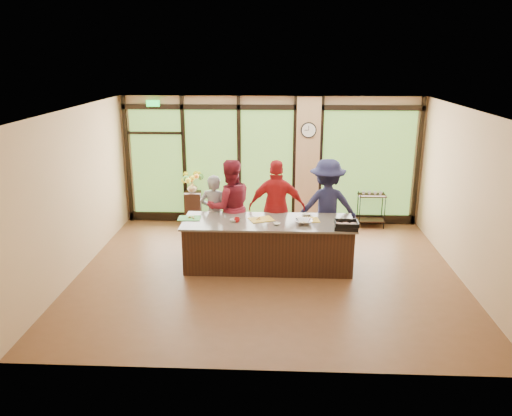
# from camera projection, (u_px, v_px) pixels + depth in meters

# --- Properties ---
(floor) EXTENTS (7.00, 7.00, 0.00)m
(floor) POSITION_uv_depth(u_px,v_px,m) (268.00, 273.00, 9.29)
(floor) COLOR brown
(floor) RESTS_ON ground
(ceiling) EXTENTS (7.00, 7.00, 0.00)m
(ceiling) POSITION_uv_depth(u_px,v_px,m) (269.00, 110.00, 8.41)
(ceiling) COLOR white
(ceiling) RESTS_ON back_wall
(back_wall) EXTENTS (7.00, 0.00, 7.00)m
(back_wall) POSITION_uv_depth(u_px,v_px,m) (271.00, 161.00, 11.71)
(back_wall) COLOR tan
(back_wall) RESTS_ON floor
(left_wall) EXTENTS (0.00, 6.00, 6.00)m
(left_wall) POSITION_uv_depth(u_px,v_px,m) (75.00, 193.00, 9.00)
(left_wall) COLOR tan
(left_wall) RESTS_ON floor
(right_wall) EXTENTS (0.00, 6.00, 6.00)m
(right_wall) POSITION_uv_depth(u_px,v_px,m) (469.00, 198.00, 8.70)
(right_wall) COLOR tan
(right_wall) RESTS_ON floor
(window_wall) EXTENTS (6.90, 0.12, 3.00)m
(window_wall) POSITION_uv_depth(u_px,v_px,m) (278.00, 166.00, 11.69)
(window_wall) COLOR tan
(window_wall) RESTS_ON floor
(island_base) EXTENTS (3.10, 1.00, 0.88)m
(island_base) POSITION_uv_depth(u_px,v_px,m) (268.00, 245.00, 9.45)
(island_base) COLOR black
(island_base) RESTS_ON floor
(countertop) EXTENTS (3.20, 1.10, 0.04)m
(countertop) POSITION_uv_depth(u_px,v_px,m) (268.00, 222.00, 9.31)
(countertop) COLOR #70675C
(countertop) RESTS_ON island_base
(wall_clock) EXTENTS (0.36, 0.04, 0.36)m
(wall_clock) POSITION_uv_depth(u_px,v_px,m) (309.00, 130.00, 11.33)
(wall_clock) COLOR black
(wall_clock) RESTS_ON window_wall
(cook_left) EXTENTS (0.64, 0.47, 1.61)m
(cook_left) POSITION_uv_depth(u_px,v_px,m) (214.00, 213.00, 10.13)
(cook_left) COLOR gray
(cook_left) RESTS_ON floor
(cook_midleft) EXTENTS (1.12, 0.99, 1.93)m
(cook_midleft) POSITION_uv_depth(u_px,v_px,m) (230.00, 207.00, 10.01)
(cook_midleft) COLOR maroon
(cook_midleft) RESTS_ON floor
(cook_midright) EXTENTS (1.15, 0.50, 1.94)m
(cook_midright) POSITION_uv_depth(u_px,v_px,m) (277.00, 208.00, 9.95)
(cook_midright) COLOR #A8191C
(cook_midright) RESTS_ON floor
(cook_right) EXTENTS (1.31, 0.83, 1.94)m
(cook_right) POSITION_uv_depth(u_px,v_px,m) (327.00, 207.00, 10.01)
(cook_right) COLOR #1B1C3C
(cook_right) RESTS_ON floor
(roasting_pan) EXTENTS (0.45, 0.36, 0.07)m
(roasting_pan) POSITION_uv_depth(u_px,v_px,m) (346.00, 227.00, 8.88)
(roasting_pan) COLOR black
(roasting_pan) RESTS_ON countertop
(mixing_bowl) EXTENTS (0.33, 0.33, 0.08)m
(mixing_bowl) POSITION_uv_depth(u_px,v_px,m) (304.00, 222.00, 9.14)
(mixing_bowl) COLOR silver
(mixing_bowl) RESTS_ON countertop
(cutting_board_left) EXTENTS (0.43, 0.33, 0.01)m
(cutting_board_left) POSITION_uv_depth(u_px,v_px,m) (189.00, 218.00, 9.45)
(cutting_board_left) COLOR green
(cutting_board_left) RESTS_ON countertop
(cutting_board_center) EXTENTS (0.53, 0.47, 0.01)m
(cutting_board_center) POSITION_uv_depth(u_px,v_px,m) (261.00, 219.00, 9.38)
(cutting_board_center) COLOR gold
(cutting_board_center) RESTS_ON countertop
(cutting_board_right) EXTENTS (0.45, 0.36, 0.01)m
(cutting_board_right) POSITION_uv_depth(u_px,v_px,m) (308.00, 220.00, 9.36)
(cutting_board_right) COLOR gold
(cutting_board_right) RESTS_ON countertop
(prep_bowl_near) EXTENTS (0.19, 0.19, 0.05)m
(prep_bowl_near) POSITION_uv_depth(u_px,v_px,m) (234.00, 220.00, 9.27)
(prep_bowl_near) COLOR white
(prep_bowl_near) RESTS_ON countertop
(prep_bowl_mid) EXTENTS (0.13, 0.13, 0.04)m
(prep_bowl_mid) POSITION_uv_depth(u_px,v_px,m) (277.00, 224.00, 9.09)
(prep_bowl_mid) COLOR white
(prep_bowl_mid) RESTS_ON countertop
(prep_bowl_far) EXTENTS (0.18, 0.18, 0.03)m
(prep_bowl_far) POSITION_uv_depth(u_px,v_px,m) (306.00, 214.00, 9.64)
(prep_bowl_far) COLOR white
(prep_bowl_far) RESTS_ON countertop
(red_ramekin) EXTENTS (0.12, 0.12, 0.09)m
(red_ramekin) POSITION_uv_depth(u_px,v_px,m) (237.00, 220.00, 9.25)
(red_ramekin) COLOR #B21114
(red_ramekin) RESTS_ON countertop
(flower_stand) EXTENTS (0.43, 0.43, 0.78)m
(flower_stand) POSITION_uv_depth(u_px,v_px,m) (193.00, 208.00, 11.88)
(flower_stand) COLOR black
(flower_stand) RESTS_ON floor
(flower_vase) EXTENTS (0.25, 0.25, 0.26)m
(flower_vase) POSITION_uv_depth(u_px,v_px,m) (192.00, 187.00, 11.73)
(flower_vase) COLOR #967B51
(flower_vase) RESTS_ON flower_stand
(bar_cart) EXTENTS (0.64, 0.37, 0.86)m
(bar_cart) POSITION_uv_depth(u_px,v_px,m) (371.00, 205.00, 11.66)
(bar_cart) COLOR black
(bar_cart) RESTS_ON floor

